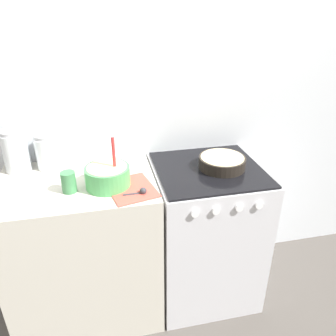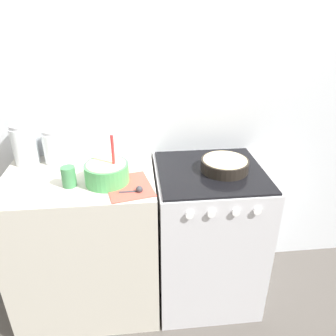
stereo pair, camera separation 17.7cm
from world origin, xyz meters
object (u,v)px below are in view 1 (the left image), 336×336
Objects in this scene: storage_jar_middle at (49,153)px; tin_can at (69,182)px; storage_jar_left at (16,154)px; baking_pan at (222,162)px; mixing_bowl at (108,175)px; stove at (205,232)px.

storage_jar_middle is 1.87× the size of tin_can.
storage_jar_left is at bearing 180.00° from storage_jar_middle.
tin_can reaches higher than baking_pan.
baking_pan is 2.48× the size of tin_can.
storage_jar_left is at bearing 133.56° from tin_can.
mixing_bowl is 1.11× the size of storage_jar_left.
storage_jar_left is 0.17m from storage_jar_middle.
baking_pan is (0.08, -0.01, 0.50)m from stove.
mixing_bowl reaches higher than storage_jar_middle.
mixing_bowl is 0.99× the size of baking_pan.
baking_pan is 1.12× the size of storage_jar_left.
stove is 1.22m from storage_jar_left.
storage_jar_middle is (0.17, -0.00, -0.02)m from storage_jar_left.
stove is 4.56× the size of storage_jar_middle.
mixing_bowl is 2.45× the size of tin_can.
baking_pan is 1.32× the size of storage_jar_middle.
storage_jar_middle is (-0.31, 0.29, 0.02)m from mixing_bowl.
stove is 8.53× the size of tin_can.
mixing_bowl reaches higher than storage_jar_left.
tin_can is (-0.77, -0.10, 0.52)m from stove.
storage_jar_left is at bearing 149.02° from mixing_bowl.
mixing_bowl reaches higher than tin_can.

